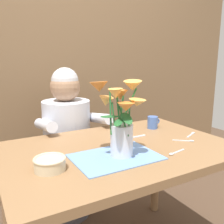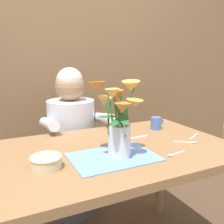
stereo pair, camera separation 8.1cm
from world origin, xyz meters
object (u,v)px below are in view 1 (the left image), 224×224
seated_person (68,146)px  flower_vase (120,118)px  tea_cup (153,122)px  dinner_knife (132,138)px  ceramic_bowl (50,163)px

seated_person → flower_vase: size_ratio=3.15×
tea_cup → flower_vase: bearing=-145.3°
flower_vase → tea_cup: (0.44, 0.30, -0.15)m
seated_person → dinner_knife: (0.21, -0.53, 0.18)m
tea_cup → dinner_knife: bearing=-155.7°
dinner_knife → seated_person: bearing=111.0°
ceramic_bowl → dinner_knife: ceramic_bowl is taller
dinner_knife → tea_cup: (0.24, 0.11, 0.04)m
flower_vase → tea_cup: 0.55m
flower_vase → dinner_knife: 0.34m
flower_vase → dinner_knife: size_ratio=1.89×
seated_person → flower_vase: 0.81m
dinner_knife → tea_cup: 0.26m
seated_person → tea_cup: seated_person is taller
seated_person → dinner_knife: seated_person is taller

